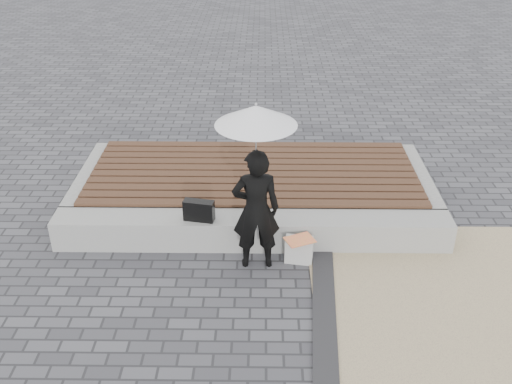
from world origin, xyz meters
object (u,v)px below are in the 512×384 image
parasol (256,115)px  canvas_tote (299,250)px  seating_ledge (252,230)px  woman (256,210)px  handbag (199,211)px

parasol → canvas_tote: (0.52, 0.05, -1.75)m
seating_ledge → parasol: parasol is taller
woman → canvas_tote: (0.52, 0.05, -0.59)m
canvas_tote → parasol: bearing=-164.9°
seating_ledge → parasol: bearing=-82.9°
woman → canvas_tote: bearing=-179.4°
seating_ledge → woman: 0.72m
seating_ledge → woman: bearing=-82.9°
seating_ledge → woman: woman is taller
woman → handbag: bearing=-31.7°
seating_ledge → parasol: 1.78m
seating_ledge → canvas_tote: size_ratio=14.34×
woman → parasol: bearing=-4.7°
parasol → handbag: parasol is taller
woman → canvas_tote: 0.79m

